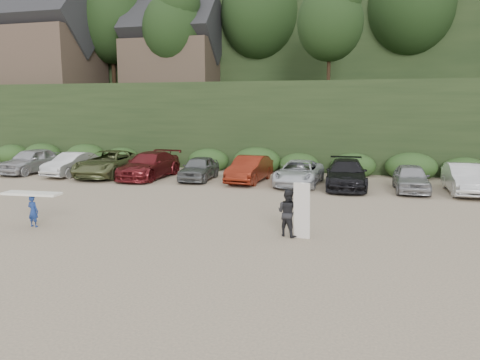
% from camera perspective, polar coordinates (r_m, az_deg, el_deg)
% --- Properties ---
extents(ground, '(120.00, 120.00, 0.00)m').
position_cam_1_polar(ground, '(17.24, -3.04, -5.79)').
color(ground, tan).
rests_on(ground, ground).
extents(hillside_backdrop, '(90.00, 41.50, 28.00)m').
position_cam_1_polar(hillside_backdrop, '(52.42, 9.92, 16.46)').
color(hillside_backdrop, black).
rests_on(hillside_backdrop, ground).
extents(parked_cars, '(34.20, 5.92, 1.63)m').
position_cam_1_polar(parked_cars, '(26.66, 2.62, 1.19)').
color(parked_cars, '#ADADB2').
rests_on(parked_cars, ground).
extents(child_surfer, '(2.19, 0.77, 1.29)m').
position_cam_1_polar(child_surfer, '(18.72, -23.97, -2.63)').
color(child_surfer, navy).
rests_on(child_surfer, ground).
extents(adult_surfer, '(1.27, 0.88, 1.92)m').
position_cam_1_polar(adult_surfer, '(15.99, 6.00, -3.97)').
color(adult_surfer, black).
rests_on(adult_surfer, ground).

